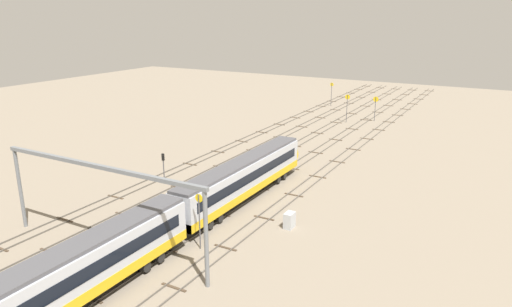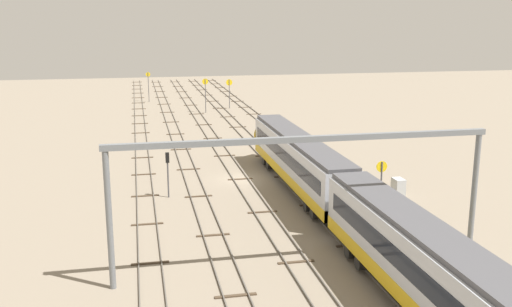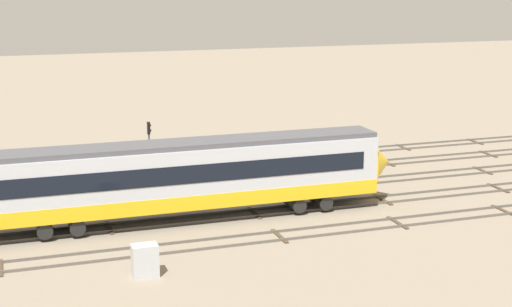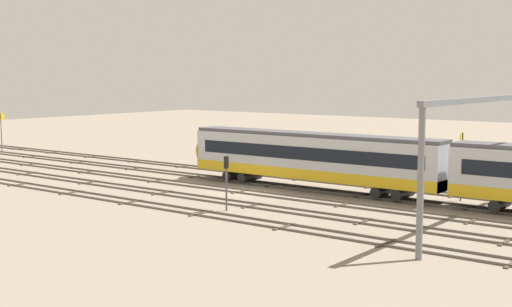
{
  "view_description": "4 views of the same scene",
  "coord_description": "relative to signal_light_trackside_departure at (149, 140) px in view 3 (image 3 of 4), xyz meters",
  "views": [
    {
      "loc": [
        -48.37,
        -30.98,
        21.05
      ],
      "look_at": [
        4.12,
        -1.63,
        3.11
      ],
      "focal_mm": 32.95,
      "sensor_mm": 36.0,
      "label": 1
    },
    {
      "loc": [
        -53.2,
        9.56,
        15.25
      ],
      "look_at": [
        0.39,
        -1.64,
        2.42
      ],
      "focal_mm": 40.5,
      "sensor_mm": 36.0,
      "label": 2
    },
    {
      "loc": [
        -14.35,
        -47.62,
        14.52
      ],
      "look_at": [
        0.9,
        -2.24,
        3.31
      ],
      "focal_mm": 52.91,
      "sensor_mm": 36.0,
      "label": 3
    },
    {
      "loc": [
        -36.66,
        45.76,
        9.84
      ],
      "look_at": [
        0.37,
        -2.63,
        3.03
      ],
      "focal_mm": 48.99,
      "sensor_mm": 36.0,
      "label": 4
    }
  ],
  "objects": [
    {
      "name": "track_middle",
      "position": [
        4.38,
        -7.16,
        -2.59
      ],
      "size": [
        190.44,
        2.4,
        0.16
      ],
      "color": "#59544C",
      "rests_on": "ground"
    },
    {
      "name": "ground_plane",
      "position": [
        4.38,
        -7.16,
        -2.66
      ],
      "size": [
        206.44,
        206.44,
        0.0
      ],
      "primitive_type": "plane",
      "color": "gray"
    },
    {
      "name": "track_far_background",
      "position": [
        4.38,
        2.01,
        -2.59
      ],
      "size": [
        190.44,
        2.4,
        0.16
      ],
      "color": "#59544C",
      "rests_on": "ground"
    },
    {
      "name": "signal_light_trackside_departure",
      "position": [
        0.0,
        0.0,
        0.0
      ],
      "size": [
        0.31,
        0.32,
        4.03
      ],
      "color": "#4C4C51",
      "rests_on": "ground"
    },
    {
      "name": "track_second_far",
      "position": [
        4.38,
        -2.58,
        -2.59
      ],
      "size": [
        190.44,
        2.4,
        0.16
      ],
      "color": "#59544C",
      "rests_on": "ground"
    },
    {
      "name": "relay_cabinet",
      "position": [
        -3.99,
        -19.69,
        -1.83
      ],
      "size": [
        1.31,
        0.85,
        1.66
      ],
      "color": "#B2B7BC",
      "rests_on": "ground"
    },
    {
      "name": "track_near_foreground",
      "position": [
        4.38,
        -16.33,
        -2.59
      ],
      "size": [
        190.44,
        2.4,
        0.16
      ],
      "color": "#59544C",
      "rests_on": "ground"
    },
    {
      "name": "track_with_train",
      "position": [
        4.38,
        -11.75,
        -2.59
      ],
      "size": [
        190.44,
        2.4,
        0.16
      ],
      "color": "#59544C",
      "rests_on": "ground"
    }
  ]
}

